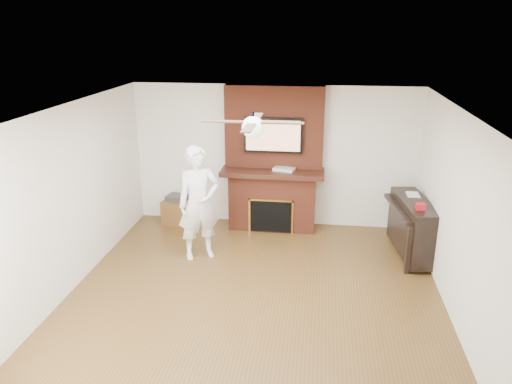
# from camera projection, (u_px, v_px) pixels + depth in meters

# --- Properties ---
(room_shell) EXTENTS (5.36, 5.86, 2.86)m
(room_shell) POSITION_uv_depth(u_px,v_px,m) (253.00, 212.00, 6.24)
(room_shell) COLOR #4E3416
(room_shell) RESTS_ON ground
(fireplace) EXTENTS (1.78, 0.64, 2.50)m
(fireplace) POSITION_uv_depth(u_px,v_px,m) (273.00, 173.00, 8.71)
(fireplace) COLOR brown
(fireplace) RESTS_ON ground
(tv) EXTENTS (1.00, 0.08, 0.60)m
(tv) POSITION_uv_depth(u_px,v_px,m) (273.00, 135.00, 8.45)
(tv) COLOR black
(tv) RESTS_ON fireplace
(ceiling_fan) EXTENTS (1.21, 1.21, 0.31)m
(ceiling_fan) POSITION_uv_depth(u_px,v_px,m) (253.00, 126.00, 5.89)
(ceiling_fan) COLOR black
(ceiling_fan) RESTS_ON room_shell
(person) EXTENTS (0.78, 0.69, 1.77)m
(person) POSITION_uv_depth(u_px,v_px,m) (199.00, 203.00, 7.58)
(person) COLOR white
(person) RESTS_ON ground
(side_table) EXTENTS (0.55, 0.55, 0.53)m
(side_table) POSITION_uv_depth(u_px,v_px,m) (178.00, 210.00, 9.11)
(side_table) COLOR brown
(side_table) RESTS_ON ground
(piano) EXTENTS (0.69, 1.43, 1.00)m
(piano) POSITION_uv_depth(u_px,v_px,m) (412.00, 226.00, 7.76)
(piano) COLOR black
(piano) RESTS_ON ground
(cable_box) EXTENTS (0.39, 0.28, 0.05)m
(cable_box) POSITION_uv_depth(u_px,v_px,m) (284.00, 169.00, 8.56)
(cable_box) COLOR silver
(cable_box) RESTS_ON fireplace
(candle_orange) EXTENTS (0.07, 0.07, 0.12)m
(candle_orange) POSITION_uv_depth(u_px,v_px,m) (262.00, 228.00, 8.79)
(candle_orange) COLOR #BC6616
(candle_orange) RESTS_ON ground
(candle_green) EXTENTS (0.07, 0.07, 0.08)m
(candle_green) POSITION_uv_depth(u_px,v_px,m) (271.00, 228.00, 8.84)
(candle_green) COLOR #37762F
(candle_green) RESTS_ON ground
(candle_cream) EXTENTS (0.08, 0.08, 0.12)m
(candle_cream) POSITION_uv_depth(u_px,v_px,m) (276.00, 228.00, 8.78)
(candle_cream) COLOR beige
(candle_cream) RESTS_ON ground
(candle_blue) EXTENTS (0.06, 0.06, 0.09)m
(candle_blue) POSITION_uv_depth(u_px,v_px,m) (278.00, 229.00, 8.79)
(candle_blue) COLOR #326496
(candle_blue) RESTS_ON ground
(candle_orange_extra) EXTENTS (0.07, 0.07, 0.12)m
(candle_orange_extra) POSITION_uv_depth(u_px,v_px,m) (275.00, 228.00, 8.77)
(candle_orange_extra) COLOR #74C216
(candle_orange_extra) RESTS_ON ground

